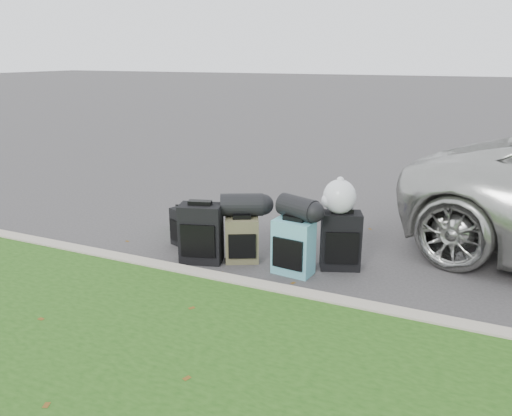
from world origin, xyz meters
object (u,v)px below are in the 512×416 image
at_px(suitcase_large_black_left, 201,233).
at_px(suitcase_olive, 242,240).
at_px(tote_navy, 292,232).
at_px(tote_green, 184,220).
at_px(suitcase_teal, 293,247).
at_px(suitcase_small_black, 186,228).
at_px(suitcase_large_black_right, 341,241).

distance_m(suitcase_large_black_left, suitcase_olive, 0.50).
distance_m(suitcase_olive, tote_navy, 0.91).
relative_size(tote_green, tote_navy, 1.13).
height_order(suitcase_teal, tote_navy, suitcase_teal).
height_order(suitcase_large_black_left, suitcase_olive, suitcase_large_black_left).
distance_m(suitcase_small_black, tote_navy, 1.40).
height_order(suitcase_large_black_left, tote_navy, suitcase_large_black_left).
bearing_deg(suitcase_olive, tote_green, 125.07).
bearing_deg(tote_navy, suitcase_large_black_left, -120.05).
xyz_separation_m(suitcase_large_black_left, suitcase_olive, (0.44, 0.20, -0.09)).
bearing_deg(suitcase_olive, suitcase_small_black, 143.19).
xyz_separation_m(suitcase_olive, suitcase_large_black_right, (1.13, 0.29, 0.07)).
height_order(tote_green, tote_navy, tote_green).
bearing_deg(suitcase_large_black_left, suitcase_small_black, 124.38).
height_order(suitcase_large_black_left, suitcase_large_black_right, suitcase_large_black_left).
height_order(suitcase_large_black_left, suitcase_teal, suitcase_large_black_left).
height_order(suitcase_large_black_right, tote_navy, suitcase_large_black_right).
height_order(suitcase_small_black, tote_green, suitcase_small_black).
bearing_deg(suitcase_small_black, tote_green, 143.74).
distance_m(suitcase_large_black_left, suitcase_large_black_right, 1.65).
relative_size(suitcase_large_black_left, suitcase_olive, 1.32).
relative_size(suitcase_large_black_right, tote_green, 2.13).
relative_size(suitcase_large_black_left, suitcase_large_black_right, 1.05).
relative_size(suitcase_olive, tote_green, 1.69).
xyz_separation_m(suitcase_large_black_left, suitcase_teal, (1.12, 0.13, -0.04)).
height_order(suitcase_large_black_left, tote_green, suitcase_large_black_left).
distance_m(tote_green, tote_navy, 1.57).
bearing_deg(suitcase_olive, tote_navy, 42.42).
distance_m(suitcase_olive, suitcase_large_black_right, 1.17).
xyz_separation_m(suitcase_teal, tote_navy, (-0.35, 0.92, -0.18)).
bearing_deg(tote_green, suitcase_large_black_left, -53.42).
bearing_deg(suitcase_teal, suitcase_large_black_right, 45.28).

